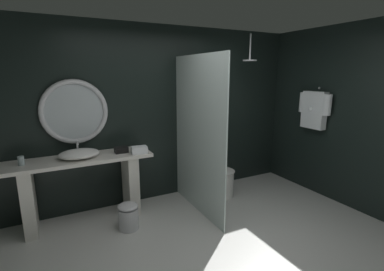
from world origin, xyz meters
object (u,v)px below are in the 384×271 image
object	(u,v)px
folded_hand_towel	(139,150)
toilet	(220,179)
tumbler_cup	(21,161)
vessel_sink	(79,154)
hanging_bathrobe	(314,108)
round_wall_mirror	(75,112)
waste_bin	(128,216)
tissue_box	(121,150)
rain_shower_head	(250,58)

from	to	relation	value
folded_hand_towel	toilet	bearing A→B (deg)	1.33
tumbler_cup	folded_hand_towel	world-z (taller)	tumbler_cup
vessel_sink	hanging_bathrobe	bearing A→B (deg)	-11.24
round_wall_mirror	folded_hand_towel	size ratio (longest dim) A/B	4.11
vessel_sink	folded_hand_towel	bearing A→B (deg)	-11.91
round_wall_mirror	waste_bin	world-z (taller)	round_wall_mirror
tissue_box	tumbler_cup	bearing A→B (deg)	179.72
waste_bin	folded_hand_towel	bearing A→B (deg)	48.90
round_wall_mirror	rain_shower_head	bearing A→B (deg)	-7.38
rain_shower_head	round_wall_mirror	bearing A→B (deg)	172.62
rain_shower_head	tumbler_cup	bearing A→B (deg)	178.38
round_wall_mirror	folded_hand_towel	bearing A→B (deg)	-28.14
vessel_sink	tumbler_cup	xyz separation A→B (m)	(-0.63, -0.01, 0.00)
hanging_bathrobe	tissue_box	bearing A→B (deg)	167.02
vessel_sink	hanging_bathrobe	size ratio (longest dim) A/B	0.77
toilet	folded_hand_towel	bearing A→B (deg)	-178.67
folded_hand_towel	waste_bin	bearing A→B (deg)	-131.10
hanging_bathrobe	vessel_sink	bearing A→B (deg)	168.76
round_wall_mirror	waste_bin	distance (m)	1.50
tumbler_cup	tissue_box	distance (m)	1.16
hanging_bathrobe	waste_bin	bearing A→B (deg)	175.76
rain_shower_head	waste_bin	bearing A→B (deg)	-170.22
tissue_box	round_wall_mirror	world-z (taller)	round_wall_mirror
waste_bin	toilet	bearing A→B (deg)	11.96
folded_hand_towel	vessel_sink	bearing A→B (deg)	168.09
round_wall_mirror	hanging_bathrobe	world-z (taller)	round_wall_mirror
round_wall_mirror	toilet	bearing A→B (deg)	-9.91
rain_shower_head	hanging_bathrobe	size ratio (longest dim) A/B	0.63
tissue_box	round_wall_mirror	size ratio (longest dim) A/B	0.20
tissue_box	hanging_bathrobe	xyz separation A→B (m)	(2.87, -0.66, 0.47)
tumbler_cup	round_wall_mirror	size ratio (longest dim) A/B	0.13
hanging_bathrobe	waste_bin	distance (m)	3.18
tumbler_cup	tissue_box	bearing A→B (deg)	-0.28
toilet	round_wall_mirror	bearing A→B (deg)	170.09
toilet	waste_bin	world-z (taller)	toilet
tumbler_cup	folded_hand_towel	bearing A→B (deg)	-6.15
waste_bin	folded_hand_towel	size ratio (longest dim) A/B	1.66
tissue_box	folded_hand_towel	size ratio (longest dim) A/B	0.83
rain_shower_head	folded_hand_towel	distance (m)	2.20
round_wall_mirror	vessel_sink	bearing A→B (deg)	-92.52
hanging_bathrobe	folded_hand_towel	bearing A→B (deg)	168.95
tumbler_cup	round_wall_mirror	distance (m)	0.85
tumbler_cup	waste_bin	distance (m)	1.41
vessel_sink	rain_shower_head	distance (m)	2.83
vessel_sink	rain_shower_head	size ratio (longest dim) A/B	1.23
folded_hand_towel	rain_shower_head	bearing A→B (deg)	1.78
round_wall_mirror	toilet	size ratio (longest dim) A/B	1.58
vessel_sink	tissue_box	distance (m)	0.53
vessel_sink	waste_bin	xyz separation A→B (m)	(0.47, -0.46, -0.75)
vessel_sink	hanging_bathrobe	distance (m)	3.49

